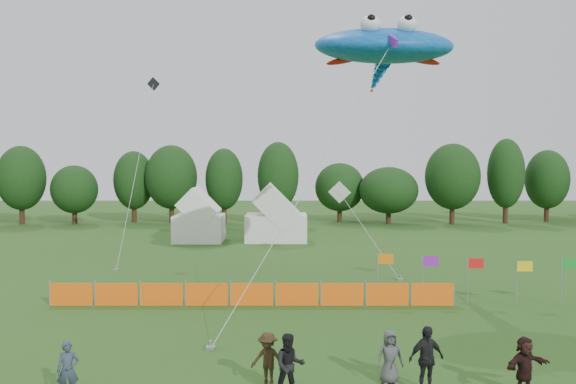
{
  "coord_description": "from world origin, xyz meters",
  "views": [
    {
      "loc": [
        0.01,
        -18.98,
        6.51
      ],
      "look_at": [
        0.0,
        6.0,
        5.2
      ],
      "focal_mm": 40.0,
      "sensor_mm": 36.0,
      "label": 1
    }
  ],
  "objects_px": {
    "spectator_b": "(290,366)",
    "spectator_f": "(525,366)",
    "tent_left": "(199,220)",
    "tent_right": "(276,219)",
    "spectator_c": "(268,360)",
    "spectator_e": "(390,357)",
    "spectator_d": "(426,359)",
    "barrier_fence": "(252,294)",
    "stingray_kite": "(383,48)",
    "spectator_a": "(68,370)"
  },
  "relations": [
    {
      "from": "spectator_e",
      "to": "stingray_kite",
      "type": "relative_size",
      "value": 0.08
    },
    {
      "from": "spectator_b",
      "to": "spectator_c",
      "type": "relative_size",
      "value": 1.11
    },
    {
      "from": "barrier_fence",
      "to": "spectator_e",
      "type": "distance_m",
      "value": 10.84
    },
    {
      "from": "tent_right",
      "to": "barrier_fence",
      "type": "bearing_deg",
      "value": -91.72
    },
    {
      "from": "spectator_c",
      "to": "stingray_kite",
      "type": "xyz_separation_m",
      "value": [
        5.19,
        13.41,
        11.05
      ]
    },
    {
      "from": "spectator_e",
      "to": "spectator_d",
      "type": "bearing_deg",
      "value": -43.61
    },
    {
      "from": "spectator_f",
      "to": "tent_right",
      "type": "bearing_deg",
      "value": 77.39
    },
    {
      "from": "spectator_b",
      "to": "spectator_d",
      "type": "height_order",
      "value": "spectator_d"
    },
    {
      "from": "spectator_d",
      "to": "stingray_kite",
      "type": "distance_m",
      "value": 17.57
    },
    {
      "from": "spectator_f",
      "to": "stingray_kite",
      "type": "height_order",
      "value": "stingray_kite"
    },
    {
      "from": "stingray_kite",
      "to": "barrier_fence",
      "type": "bearing_deg",
      "value": -152.21
    },
    {
      "from": "stingray_kite",
      "to": "tent_left",
      "type": "bearing_deg",
      "value": 121.74
    },
    {
      "from": "tent_left",
      "to": "spectator_b",
      "type": "bearing_deg",
      "value": -77.94
    },
    {
      "from": "barrier_fence",
      "to": "spectator_c",
      "type": "bearing_deg",
      "value": -84.2
    },
    {
      "from": "barrier_fence",
      "to": "tent_left",
      "type": "bearing_deg",
      "value": 103.74
    },
    {
      "from": "spectator_c",
      "to": "stingray_kite",
      "type": "height_order",
      "value": "stingray_kite"
    },
    {
      "from": "tent_left",
      "to": "spectator_f",
      "type": "height_order",
      "value": "tent_left"
    },
    {
      "from": "barrier_fence",
      "to": "spectator_f",
      "type": "relative_size",
      "value": 11.04
    },
    {
      "from": "spectator_e",
      "to": "barrier_fence",
      "type": "bearing_deg",
      "value": 106.21
    },
    {
      "from": "tent_left",
      "to": "stingray_kite",
      "type": "relative_size",
      "value": 0.21
    },
    {
      "from": "spectator_e",
      "to": "spectator_f",
      "type": "relative_size",
      "value": 0.96
    },
    {
      "from": "tent_left",
      "to": "stingray_kite",
      "type": "height_order",
      "value": "stingray_kite"
    },
    {
      "from": "tent_left",
      "to": "spectator_e",
      "type": "xyz_separation_m",
      "value": [
        9.94,
        -31.87,
        -0.94
      ]
    },
    {
      "from": "tent_left",
      "to": "tent_right",
      "type": "bearing_deg",
      "value": 2.33
    },
    {
      "from": "spectator_b",
      "to": "spectator_f",
      "type": "bearing_deg",
      "value": -7.84
    },
    {
      "from": "spectator_f",
      "to": "stingray_kite",
      "type": "bearing_deg",
      "value": 72.41
    },
    {
      "from": "spectator_b",
      "to": "spectator_c",
      "type": "height_order",
      "value": "spectator_b"
    },
    {
      "from": "spectator_d",
      "to": "tent_right",
      "type": "bearing_deg",
      "value": 78.04
    },
    {
      "from": "tent_right",
      "to": "spectator_c",
      "type": "distance_m",
      "value": 32.44
    },
    {
      "from": "tent_left",
      "to": "spectator_f",
      "type": "bearing_deg",
      "value": -67.6
    },
    {
      "from": "stingray_kite",
      "to": "spectator_d",
      "type": "bearing_deg",
      "value": -93.12
    },
    {
      "from": "spectator_c",
      "to": "spectator_e",
      "type": "distance_m",
      "value": 3.53
    },
    {
      "from": "spectator_d",
      "to": "spectator_f",
      "type": "xyz_separation_m",
      "value": [
        2.65,
        -0.26,
        -0.12
      ]
    },
    {
      "from": "spectator_b",
      "to": "spectator_a",
      "type": "bearing_deg",
      "value": 172.25
    },
    {
      "from": "tent_left",
      "to": "spectator_e",
      "type": "distance_m",
      "value": 33.39
    },
    {
      "from": "spectator_f",
      "to": "stingray_kite",
      "type": "distance_m",
      "value": 17.93
    },
    {
      "from": "barrier_fence",
      "to": "spectator_e",
      "type": "xyz_separation_m",
      "value": [
        4.55,
        -9.83,
        0.28
      ]
    },
    {
      "from": "spectator_c",
      "to": "spectator_a",
      "type": "bearing_deg",
      "value": -145.3
    },
    {
      "from": "barrier_fence",
      "to": "spectator_c",
      "type": "height_order",
      "value": "spectator_c"
    },
    {
      "from": "spectator_f",
      "to": "spectator_c",
      "type": "bearing_deg",
      "value": 149.85
    },
    {
      "from": "tent_left",
      "to": "spectator_a",
      "type": "bearing_deg",
      "value": -88.17
    },
    {
      "from": "spectator_e",
      "to": "stingray_kite",
      "type": "distance_m",
      "value": 17.23
    },
    {
      "from": "tent_right",
      "to": "barrier_fence",
      "type": "xyz_separation_m",
      "value": [
        -0.67,
        -22.28,
        -1.23
      ]
    },
    {
      "from": "barrier_fence",
      "to": "spectator_f",
      "type": "distance_m",
      "value": 13.47
    },
    {
      "from": "tent_right",
      "to": "spectator_e",
      "type": "height_order",
      "value": "tent_right"
    },
    {
      "from": "spectator_b",
      "to": "spectator_c",
      "type": "bearing_deg",
      "value": 119.47
    },
    {
      "from": "tent_left",
      "to": "spectator_c",
      "type": "bearing_deg",
      "value": -78.72
    },
    {
      "from": "tent_right",
      "to": "spectator_f",
      "type": "distance_m",
      "value": 33.86
    },
    {
      "from": "tent_left",
      "to": "spectator_f",
      "type": "xyz_separation_m",
      "value": [
        13.51,
        -32.77,
        -0.9
      ]
    },
    {
      "from": "spectator_b",
      "to": "spectator_c",
      "type": "xyz_separation_m",
      "value": [
        -0.62,
        0.77,
        -0.09
      ]
    }
  ]
}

